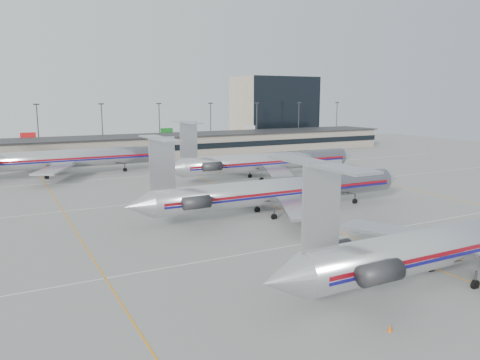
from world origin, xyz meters
TOP-DOWN VIEW (x-y plane):
  - ground at (0.00, 0.00)m, footprint 260.00×260.00m
  - apron_markings at (0.00, 10.00)m, footprint 160.00×0.15m
  - terminal at (0.00, 97.97)m, footprint 162.00×17.00m
  - light_mast_row at (0.00, 112.00)m, footprint 163.60×0.40m
  - distant_building at (62.00, 128.00)m, footprint 30.00×20.00m
  - jet_foreground at (1.10, -5.55)m, footprint 47.41×27.92m
  - jet_second_row at (-2.12, 23.60)m, footprint 46.60×27.44m
  - jet_third_row at (11.83, 50.82)m, footprint 46.13×28.37m
  - jet_back_row at (-26.95, 74.38)m, footprint 48.28×29.69m
  - cone_left at (-13.62, -10.21)m, footprint 0.50×0.50m

SIDE VIEW (x-z plane):
  - ground at x=0.00m, z-range 0.00..0.00m
  - apron_markings at x=0.00m, z-range 0.00..0.02m
  - cone_left at x=-13.62m, z-range 0.00..0.52m
  - terminal at x=0.00m, z-range 0.03..6.28m
  - jet_second_row at x=-2.12m, z-range -2.56..9.64m
  - jet_foreground at x=1.10m, z-range -2.60..9.81m
  - jet_third_row at x=11.83m, z-range -2.64..9.97m
  - jet_back_row at x=-26.95m, z-range -2.77..10.43m
  - light_mast_row at x=0.00m, z-range 0.94..16.22m
  - distant_building at x=62.00m, z-range 0.00..25.00m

